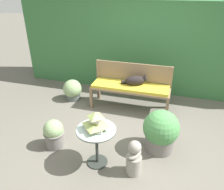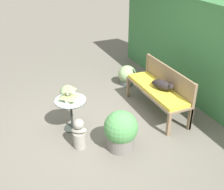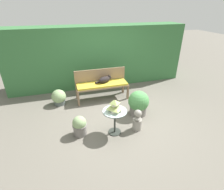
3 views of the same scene
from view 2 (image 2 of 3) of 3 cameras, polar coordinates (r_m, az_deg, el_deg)
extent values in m
plane|color=#666056|center=(5.29, -1.33, -7.11)|extent=(30.00, 30.00, 0.00)
cube|color=#38703D|center=(6.13, 21.47, 7.37)|extent=(6.40, 0.95, 2.13)
cube|color=#7F664C|center=(6.29, 3.30, 1.53)|extent=(0.06, 0.06, 0.45)
cube|color=#7F664C|center=(5.13, 11.44, -5.98)|extent=(0.06, 0.06, 0.45)
cube|color=#7F664C|center=(6.50, 6.96, 2.30)|extent=(0.06, 0.06, 0.45)
cube|color=#7F664C|center=(5.39, 15.54, -4.72)|extent=(0.06, 0.06, 0.45)
cube|color=#7F664C|center=(5.68, 9.12, 0.77)|extent=(1.65, 0.53, 0.04)
cube|color=gold|center=(5.66, 9.15, 1.20)|extent=(1.59, 0.48, 0.06)
cube|color=#7F664C|center=(6.40, 7.16, 4.30)|extent=(0.06, 0.06, 0.94)
cube|color=#7F664C|center=(5.26, 15.98, -2.46)|extent=(0.06, 0.06, 0.94)
cube|color=#7F664C|center=(5.68, 11.41, 3.76)|extent=(1.59, 0.04, 0.38)
ellipsoid|color=black|center=(5.55, 10.11, 2.04)|extent=(0.46, 0.34, 0.20)
sphere|color=black|center=(5.45, 11.86, 1.65)|extent=(0.11, 0.11, 0.11)
cone|color=black|center=(5.44, 12.12, 2.40)|extent=(0.04, 0.04, 0.05)
cone|color=black|center=(5.39, 11.75, 2.19)|extent=(0.04, 0.04, 0.05)
cylinder|color=black|center=(5.73, 9.17, 2.28)|extent=(0.24, 0.15, 0.07)
cylinder|color=#2D332D|center=(5.38, -7.99, -6.63)|extent=(0.31, 0.31, 0.02)
cylinder|color=#2D332D|center=(5.22, -8.21, -4.00)|extent=(0.04, 0.04, 0.61)
cylinder|color=silver|center=(5.06, -8.45, -1.06)|extent=(0.56, 0.56, 0.01)
torus|color=#2D332D|center=(5.06, -8.44, -1.17)|extent=(0.57, 0.57, 0.02)
cube|color=beige|center=(5.04, -8.49, -0.66)|extent=(0.23, 0.23, 0.07)
pyramid|color=#A8BC66|center=(5.00, -8.54, 0.03)|extent=(0.31, 0.31, 0.07)
cube|color=beige|center=(4.97, -8.60, 0.70)|extent=(0.14, 0.14, 0.06)
pyramid|color=#A8BC66|center=(4.94, -8.66, 1.41)|extent=(0.19, 0.19, 0.08)
cylinder|color=gray|center=(4.85, -6.57, -8.99)|extent=(0.22, 0.22, 0.29)
ellipsoid|color=gray|center=(4.74, -6.70, -7.11)|extent=(0.24, 0.29, 0.10)
sphere|color=gray|center=(4.67, -6.78, -5.91)|extent=(0.18, 0.18, 0.18)
cylinder|color=slate|center=(6.01, -8.83, -1.14)|extent=(0.30, 0.30, 0.27)
torus|color=slate|center=(5.95, -8.92, -0.10)|extent=(0.34, 0.34, 0.03)
sphere|color=#89A870|center=(5.92, -8.97, 0.48)|extent=(0.32, 0.32, 0.32)
cylinder|color=slate|center=(4.81, 1.77, -9.08)|extent=(0.47, 0.47, 0.31)
torus|color=slate|center=(4.72, 1.80, -7.70)|extent=(0.50, 0.50, 0.03)
sphere|color=#4C8E4C|center=(4.65, 1.82, -6.59)|extent=(0.57, 0.57, 0.57)
cylinder|color=#4C5651|center=(6.90, 3.04, 2.96)|extent=(0.33, 0.33, 0.19)
torus|color=#4C5651|center=(6.87, 3.06, 3.59)|extent=(0.37, 0.37, 0.03)
sphere|color=#89A870|center=(6.83, 3.08, 4.25)|extent=(0.43, 0.43, 0.43)
camera|label=1|loc=(3.62, -44.41, 10.09)|focal=35.00mm
camera|label=3|loc=(5.68, -48.47, 16.46)|focal=28.00mm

